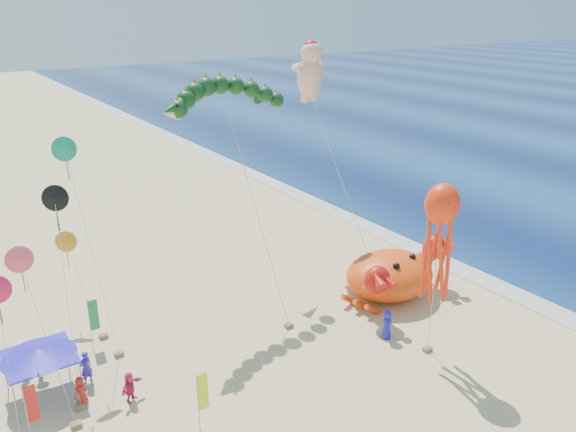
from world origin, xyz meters
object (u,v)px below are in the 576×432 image
object	(u,v)px
cherub_kite	(311,70)
canopy_blue	(38,353)
crab_inflatable	(391,274)
octopus_kite	(439,233)
dragon_kite	(225,101)

from	to	relation	value
cherub_kite	canopy_blue	size ratio (longest dim) A/B	4.50
crab_inflatable	octopus_kite	size ratio (longest dim) A/B	0.84
cherub_kite	crab_inflatable	bearing A→B (deg)	-90.48
crab_inflatable	dragon_kite	distance (m)	15.78
cherub_kite	canopy_blue	world-z (taller)	cherub_kite
octopus_kite	canopy_blue	distance (m)	21.24
dragon_kite	cherub_kite	distance (m)	9.01
dragon_kite	cherub_kite	xyz separation A→B (m)	(8.53, 2.70, 1.07)
cherub_kite	octopus_kite	xyz separation A→B (m)	(-3.00, -15.66, -6.78)
crab_inflatable	cherub_kite	world-z (taller)	cherub_kite
crab_inflatable	cherub_kite	bearing A→B (deg)	89.52
crab_inflatable	octopus_kite	distance (m)	8.84
cherub_kite	octopus_kite	world-z (taller)	cherub_kite
canopy_blue	dragon_kite	bearing A→B (deg)	18.84
octopus_kite	dragon_kite	bearing A→B (deg)	113.09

